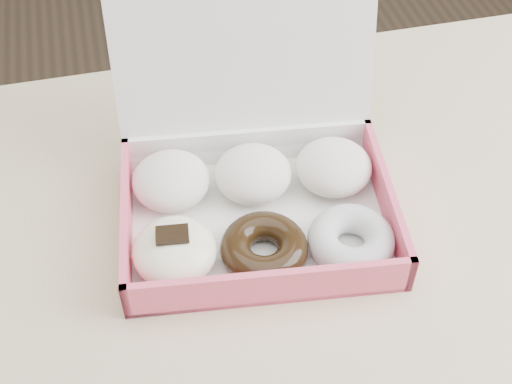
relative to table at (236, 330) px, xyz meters
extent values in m
cube|color=tan|center=(0.00, 0.00, 0.06)|extent=(1.20, 0.80, 0.04)
cylinder|color=tan|center=(0.55, 0.35, -0.32)|extent=(0.05, 0.05, 0.71)
cube|color=white|center=(0.04, 0.08, 0.08)|extent=(0.32, 0.25, 0.01)
cube|color=#EE5470|center=(0.03, -0.02, 0.10)|extent=(0.29, 0.04, 0.05)
cube|color=white|center=(0.06, 0.18, 0.10)|extent=(0.29, 0.04, 0.05)
cube|color=#EE5470|center=(-0.10, 0.10, 0.10)|extent=(0.03, 0.21, 0.05)
cube|color=#EE5470|center=(0.19, 0.06, 0.10)|extent=(0.03, 0.21, 0.05)
cube|color=white|center=(0.06, 0.20, 0.19)|extent=(0.30, 0.09, 0.21)
ellipsoid|color=white|center=(-0.04, 0.14, 0.11)|extent=(0.10, 0.10, 0.05)
ellipsoid|color=white|center=(0.05, 0.13, 0.11)|extent=(0.10, 0.10, 0.05)
ellipsoid|color=white|center=(0.14, 0.12, 0.11)|extent=(0.10, 0.10, 0.05)
ellipsoid|color=#FFF8CF|center=(-0.05, 0.04, 0.11)|extent=(0.10, 0.10, 0.05)
cube|color=black|center=(-0.05, 0.04, 0.14)|extent=(0.04, 0.03, 0.00)
torus|color=black|center=(0.04, 0.03, 0.10)|extent=(0.10, 0.10, 0.03)
torus|color=silver|center=(0.13, 0.02, 0.10)|extent=(0.10, 0.10, 0.03)
camera|label=1|loc=(-0.08, -0.42, 0.68)|focal=50.00mm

